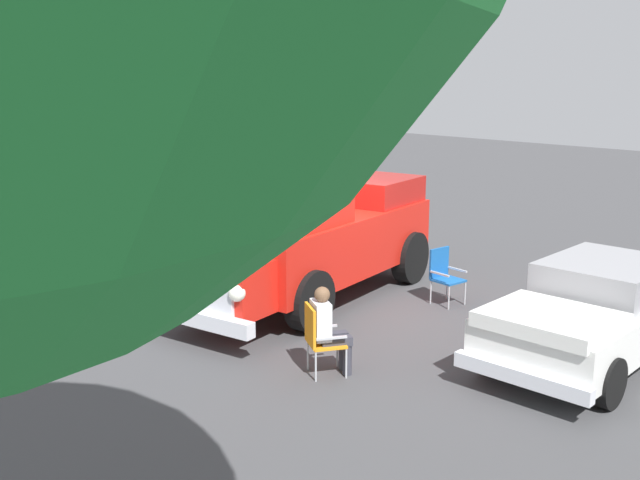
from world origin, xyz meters
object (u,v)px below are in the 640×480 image
object	(u,v)px
classic_hot_rod	(594,312)
lawn_chair_by_car	(444,272)
parked_pickup	(164,202)
spectator_seated	(328,327)
vintage_fire_truck	(313,236)
lawn_chair_near_truck	(319,335)

from	to	relation	value
classic_hot_rod	lawn_chair_by_car	world-z (taller)	classic_hot_rod
parked_pickup	spectator_seated	size ratio (longest dim) A/B	3.85
vintage_fire_truck	classic_hot_rod	xyz separation A→B (m)	(0.79, -5.11, -0.45)
parked_pickup	lawn_chair_near_truck	distance (m)	9.24
vintage_fire_truck	lawn_chair_by_car	size ratio (longest dim) A/B	6.13
lawn_chair_near_truck	parked_pickup	bearing A→B (deg)	69.87
vintage_fire_truck	lawn_chair_near_truck	world-z (taller)	vintage_fire_truck
classic_hot_rod	parked_pickup	xyz separation A→B (m)	(-0.09, 11.13, 0.24)
parked_pickup	lawn_chair_by_car	distance (m)	7.96
classic_hot_rod	lawn_chair_by_car	distance (m)	3.29
classic_hot_rod	spectator_seated	bearing A→B (deg)	142.89
vintage_fire_truck	parked_pickup	xyz separation A→B (m)	(0.70, 6.01, -0.21)
vintage_fire_truck	lawn_chair_by_car	distance (m)	2.49
classic_hot_rod	lawn_chair_near_truck	distance (m)	4.09
vintage_fire_truck	spectator_seated	distance (m)	3.64
classic_hot_rod	parked_pickup	world-z (taller)	parked_pickup
lawn_chair_by_car	spectator_seated	distance (m)	3.95
spectator_seated	lawn_chair_by_car	bearing A→B (deg)	12.10
classic_hot_rod	vintage_fire_truck	bearing A→B (deg)	98.82
vintage_fire_truck	parked_pickup	bearing A→B (deg)	83.33
classic_hot_rod	spectator_seated	size ratio (longest dim) A/B	3.43
spectator_seated	vintage_fire_truck	bearing A→B (deg)	49.11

